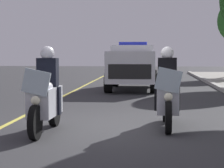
{
  "coord_description": "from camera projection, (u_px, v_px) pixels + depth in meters",
  "views": [
    {
      "loc": [
        9.08,
        0.83,
        1.59
      ],
      "look_at": [
        -0.08,
        0.0,
        0.9
      ],
      "focal_mm": 67.36,
      "sensor_mm": 36.0,
      "label": 1
    }
  ],
  "objects": [
    {
      "name": "police_motorcycle_lead_left",
      "position": [
        46.0,
        97.0,
        8.34
      ],
      "size": [
        2.14,
        0.56,
        1.72
      ],
      "color": "black",
      "rests_on": "ground"
    },
    {
      "name": "lane_stripe_center",
      "position": [
        9.0,
        123.0,
        9.42
      ],
      "size": [
        48.0,
        0.12,
        0.01
      ],
      "primitive_type": "cube",
      "color": "#E0D14C",
      "rests_on": "ground"
    },
    {
      "name": "police_suv",
      "position": [
        133.0,
        65.0,
        18.09
      ],
      "size": [
        4.92,
        2.11,
        2.05
      ],
      "color": "silver",
      "rests_on": "ground"
    },
    {
      "name": "ground_plane",
      "position": [
        112.0,
        125.0,
        9.21
      ],
      "size": [
        80.0,
        80.0,
        0.0
      ],
      "primitive_type": "plane",
      "color": "#333335"
    },
    {
      "name": "police_motorcycle_lead_right",
      "position": [
        167.0,
        95.0,
        8.92
      ],
      "size": [
        2.14,
        0.56,
        1.72
      ],
      "color": "black",
      "rests_on": "ground"
    }
  ]
}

